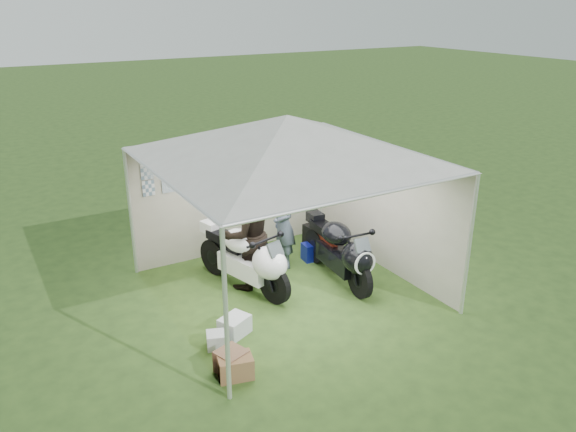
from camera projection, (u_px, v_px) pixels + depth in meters
name	position (u px, v px, depth m)	size (l,w,h in m)	color
ground	(287.00, 291.00, 9.51)	(80.00, 80.00, 0.00)	#2F491D
canopy_tent	(286.00, 142.00, 8.61)	(5.66, 5.66, 3.00)	silver
motorcycle_white	(247.00, 257.00, 9.37)	(0.87, 2.14, 1.07)	black
motorcycle_black	(341.00, 250.00, 9.66)	(0.60, 2.15, 1.06)	black
paddock_stand	(314.00, 251.00, 10.64)	(0.44, 0.27, 0.33)	#1825CF
person_dark_jacket	(247.00, 234.00, 9.36)	(0.94, 0.73, 1.93)	black
person_blue_jacket	(284.00, 224.00, 10.14)	(0.60, 0.39, 1.65)	slate
equipment_box	(318.00, 236.00, 11.10)	(0.49, 0.39, 0.49)	black
crate_0	(235.00, 326.00, 8.24)	(0.42, 0.33, 0.28)	silver
crate_1	(231.00, 361.00, 7.40)	(0.35, 0.35, 0.31)	brown
crate_2	(218.00, 340.00, 7.94)	(0.31, 0.26, 0.23)	#AFB4B8
crate_3	(235.00, 367.00, 7.31)	(0.45, 0.32, 0.30)	brown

